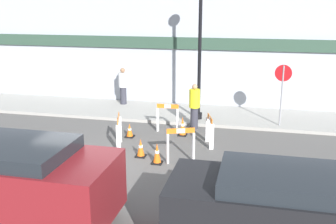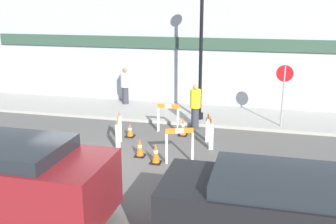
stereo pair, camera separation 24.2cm
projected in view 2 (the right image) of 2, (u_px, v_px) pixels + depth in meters
name	position (u px, v px, depth m)	size (l,w,h in m)	color
ground_plane	(96.00, 168.00, 10.98)	(60.00, 60.00, 0.00)	#565451
sidewalk_slab	(155.00, 112.00, 16.51)	(18.00, 2.87, 0.12)	#9E9B93
storefront_facade	(163.00, 44.00, 17.21)	(18.00, 0.22, 5.50)	#A3A8B2
streetlamp_post	(201.00, 30.00, 14.37)	(0.44, 0.44, 5.30)	black
stop_sign	(284.00, 86.00, 14.00)	(0.60, 0.11, 2.24)	gray
barricade_0	(168.00, 117.00, 13.97)	(0.78, 0.16, 1.02)	white
barricade_1	(119.00, 130.00, 12.50)	(0.43, 0.99, 1.03)	white
barricade_2	(179.00, 144.00, 11.24)	(0.80, 0.42, 1.04)	white
barricade_3	(209.00, 130.00, 12.60)	(0.36, 0.79, 0.98)	white
traffic_cone_0	(140.00, 148.00, 11.77)	(0.30, 0.30, 0.56)	black
traffic_cone_1	(156.00, 154.00, 11.25)	(0.30, 0.30, 0.61)	black
traffic_cone_2	(130.00, 130.00, 13.53)	(0.30, 0.30, 0.48)	black
traffic_cone_3	(183.00, 127.00, 13.63)	(0.30, 0.30, 0.68)	black
person_worker	(195.00, 105.00, 14.24)	(0.49, 0.49, 1.67)	#33333D
person_pedestrian	(125.00, 85.00, 17.36)	(0.47, 0.47, 1.62)	#33333D
parked_car_1	(14.00, 179.00, 8.00)	(3.99, 2.03, 1.79)	maroon
parked_car_2	(276.00, 212.00, 6.80)	(4.00, 1.86, 1.70)	black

